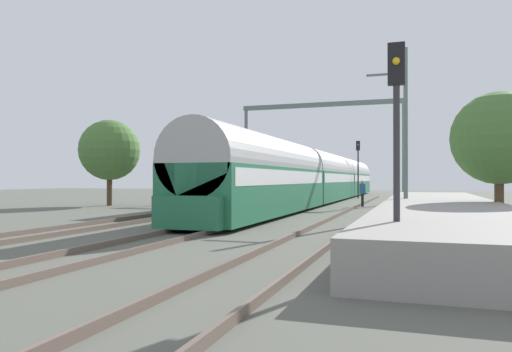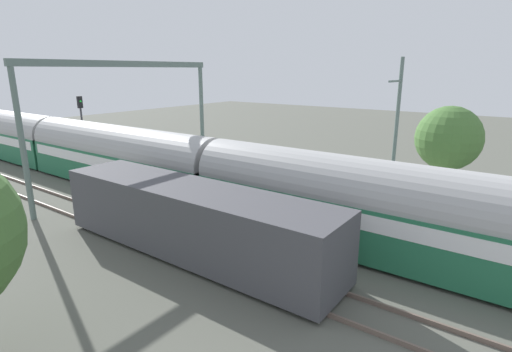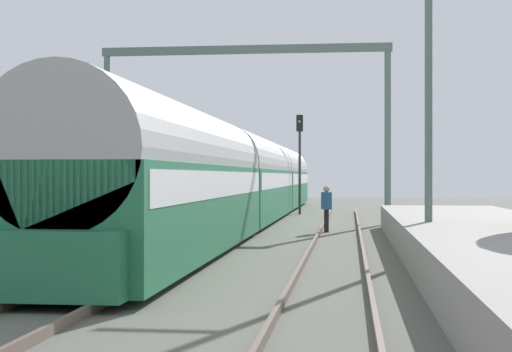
{
  "view_description": "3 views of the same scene",
  "coord_description": "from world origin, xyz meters",
  "px_view_note": "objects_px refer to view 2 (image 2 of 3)",
  "views": [
    {
      "loc": [
        7.14,
        -19.36,
        1.81
      ],
      "look_at": [
        0.0,
        2.01,
        1.95
      ],
      "focal_mm": 33.77,
      "sensor_mm": 36.0,
      "label": 1
    },
    {
      "loc": [
        -14.89,
        -2.07,
        7.35
      ],
      "look_at": [
        -0.62,
        8.29,
        2.61
      ],
      "focal_mm": 27.77,
      "sensor_mm": 36.0,
      "label": 2
    },
    {
      "loc": [
        4.62,
        -17.0,
        2.11
      ],
      "look_at": [
        0.0,
        22.58,
        2.08
      ],
      "focal_mm": 56.36,
      "sensor_mm": 36.0,
      "label": 3
    }
  ],
  "objects_px": {
    "railway_signal_far": "(82,122)",
    "passenger_train": "(120,157)",
    "freight_car": "(192,220)",
    "catenary_gantry": "(128,99)",
    "person_crossing": "(238,174)"
  },
  "relations": [
    {
      "from": "passenger_train",
      "to": "catenary_gantry",
      "type": "bearing_deg",
      "value": -90.0
    },
    {
      "from": "person_crossing",
      "to": "catenary_gantry",
      "type": "xyz_separation_m",
      "value": [
        -3.77,
        5.31,
        4.63
      ]
    },
    {
      "from": "passenger_train",
      "to": "person_crossing",
      "type": "xyz_separation_m",
      "value": [
        3.77,
        -6.59,
        -0.94
      ]
    },
    {
      "from": "passenger_train",
      "to": "freight_car",
      "type": "relative_size",
      "value": 3.78
    },
    {
      "from": "freight_car",
      "to": "catenary_gantry",
      "type": "bearing_deg",
      "value": 65.48
    },
    {
      "from": "person_crossing",
      "to": "catenary_gantry",
      "type": "relative_size",
      "value": 0.13
    },
    {
      "from": "railway_signal_far",
      "to": "passenger_train",
      "type": "bearing_deg",
      "value": -104.81
    },
    {
      "from": "person_crossing",
      "to": "catenary_gantry",
      "type": "height_order",
      "value": "catenary_gantry"
    },
    {
      "from": "person_crossing",
      "to": "railway_signal_far",
      "type": "xyz_separation_m",
      "value": [
        -1.85,
        13.84,
        2.42
      ]
    },
    {
      "from": "person_crossing",
      "to": "railway_signal_far",
      "type": "height_order",
      "value": "railway_signal_far"
    },
    {
      "from": "catenary_gantry",
      "to": "railway_signal_far",
      "type": "bearing_deg",
      "value": 77.34
    },
    {
      "from": "person_crossing",
      "to": "railway_signal_far",
      "type": "distance_m",
      "value": 14.17
    },
    {
      "from": "freight_car",
      "to": "person_crossing",
      "type": "bearing_deg",
      "value": 26.69
    },
    {
      "from": "freight_car",
      "to": "railway_signal_far",
      "type": "bearing_deg",
      "value": 70.93
    },
    {
      "from": "passenger_train",
      "to": "railway_signal_far",
      "type": "bearing_deg",
      "value": 75.19
    }
  ]
}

